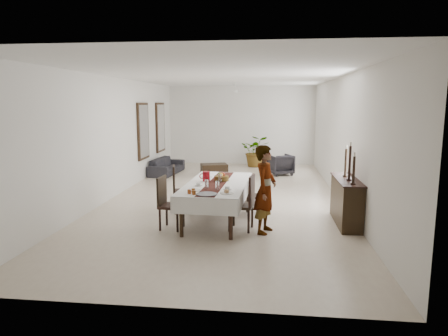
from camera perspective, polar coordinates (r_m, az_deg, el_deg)
floor at (r=10.87m, az=0.22°, el=-4.11°), size 6.00×12.00×0.00m
ceiling at (r=10.60m, az=0.23°, el=12.97°), size 6.00×12.00×0.02m
wall_back at (r=16.58m, az=2.48°, el=6.11°), size 6.00×0.02×3.20m
wall_front at (r=4.74m, az=-7.64°, el=-2.00°), size 6.00×0.02×3.20m
wall_left at (r=11.34m, az=-15.08°, el=4.32°), size 0.02×12.00×3.20m
wall_right at (r=10.71m, az=16.42°, el=3.99°), size 0.02×12.00×3.20m
dining_table_top at (r=8.60m, az=-1.01°, el=-2.40°), size 1.19×2.62×0.05m
table_leg_fl at (r=7.63m, az=-6.12°, el=-7.09°), size 0.08×0.08×0.75m
table_leg_fr at (r=7.45m, az=0.98°, el=-7.44°), size 0.08×0.08×0.75m
table_leg_bl at (r=9.94m, az=-2.47°, el=-3.17°), size 0.08×0.08×0.75m
table_leg_br at (r=9.80m, az=2.97°, el=-3.35°), size 0.08×0.08×0.75m
tablecloth_top at (r=8.59m, az=-1.01°, el=-2.19°), size 1.39×2.82×0.01m
tablecloth_drape_left at (r=8.75m, az=-5.06°, el=-3.05°), size 0.13×2.77×0.32m
tablecloth_drape_right at (r=8.54m, az=3.16°, el=-3.34°), size 0.13×2.77×0.32m
tablecloth_drape_near at (r=7.31m, az=-2.88°, el=-5.52°), size 1.27×0.07×0.32m
tablecloth_drape_far at (r=9.96m, az=0.37°, el=-1.50°), size 1.27×0.07×0.32m
table_runner at (r=8.59m, az=-1.01°, el=-2.13°), size 0.49×2.70×0.00m
red_pitcher at (r=8.77m, az=-2.55°, el=-1.20°), size 0.17×0.17×0.21m
pitcher_handle at (r=8.79m, az=-3.14°, el=-1.18°), size 0.13×0.03×0.13m
wine_glass_near at (r=7.88m, az=-0.96°, el=-2.52°), size 0.08×0.08×0.18m
wine_glass_mid at (r=8.02m, az=-2.49°, el=-2.31°), size 0.08×0.08×0.18m
wine_glass_far at (r=8.61m, az=-0.59°, el=-1.49°), size 0.08×0.08×0.18m
teacup_right at (r=7.91m, az=0.49°, el=-2.91°), size 0.10×0.10×0.06m
saucer_right at (r=7.91m, az=0.49°, el=-3.09°), size 0.16×0.16×0.01m
teacup_left at (r=8.28m, az=-3.65°, el=-2.37°), size 0.10×0.10×0.06m
saucer_left at (r=8.29m, az=-3.65°, el=-2.54°), size 0.16×0.16×0.01m
plate_near_right at (r=7.60m, az=0.37°, el=-3.60°), size 0.26×0.26×0.02m
bread_near_right at (r=7.59m, az=0.37°, el=-3.39°), size 0.10×0.10×0.10m
plate_near_left at (r=7.88m, az=-4.33°, el=-3.16°), size 0.26×0.26×0.02m
plate_far_left at (r=9.22m, az=-2.48°, el=-1.31°), size 0.26×0.26×0.02m
serving_tray at (r=7.50m, az=-2.50°, el=-3.76°), size 0.39×0.39×0.02m
jam_jar_a at (r=7.52m, az=-4.31°, el=-3.52°), size 0.07×0.07×0.08m
jam_jar_b at (r=7.60m, az=-4.99°, el=-3.38°), size 0.07×0.07×0.08m
jam_jar_c at (r=7.69m, az=-4.41°, el=-3.23°), size 0.07×0.07×0.08m
fruit_basket at (r=8.83m, az=-0.36°, el=-1.48°), size 0.32×0.32×0.11m
fruit_red at (r=8.83m, az=-0.13°, el=-0.94°), size 0.10×0.10×0.10m
fruit_green at (r=8.85m, az=-0.60°, el=-0.92°), size 0.09×0.09×0.09m
fruit_yellow at (r=8.76m, az=-0.42°, el=-1.02°), size 0.09×0.09×0.09m
chair_right_near_seat at (r=8.00m, az=2.45°, el=-5.39°), size 0.53×0.53×0.05m
chair_right_near_leg_fl at (r=7.86m, az=3.53°, el=-7.66°), size 0.05×0.05×0.47m
chair_right_near_leg_fr at (r=8.22m, az=4.05°, el=-6.90°), size 0.05×0.05×0.47m
chair_right_near_leg_bl at (r=7.93m, az=0.77°, el=-7.47°), size 0.05×0.05×0.47m
chair_right_near_leg_br at (r=8.29m, az=1.41°, el=-6.72°), size 0.05×0.05×0.47m
chair_right_near_back at (r=7.89m, az=3.99°, el=-3.22°), size 0.11×0.47×0.60m
chair_right_far_seat at (r=9.11m, az=4.47°, el=-4.01°), size 0.46×0.46×0.05m
chair_right_far_leg_fl at (r=9.03m, az=5.62°, el=-5.64°), size 0.05×0.05×0.40m
chair_right_far_leg_fr at (r=9.35m, az=5.38°, el=-5.11°), size 0.05×0.05×0.40m
chair_right_far_leg_bl at (r=8.99m, az=3.50°, el=-5.67°), size 0.05×0.05×0.40m
chair_right_far_leg_br at (r=9.31m, az=3.32°, el=-5.14°), size 0.05×0.05×0.40m
chair_right_far_back at (r=9.07m, az=5.66°, el=-2.29°), size 0.09×0.41×0.52m
chair_left_near_seat at (r=8.13m, az=-7.49°, el=-5.41°), size 0.50×0.50×0.05m
chair_left_near_leg_fl at (r=8.42m, az=-8.19°, el=-6.65°), size 0.05×0.05×0.44m
chair_left_near_leg_fr at (r=8.10m, az=-9.14°, el=-7.33°), size 0.05×0.05×0.44m
chair_left_near_leg_bl at (r=8.30m, az=-5.81°, el=-6.84°), size 0.05×0.05×0.44m
chair_left_near_leg_br at (r=7.97m, az=-6.67°, el=-7.55°), size 0.05×0.05×0.44m
chair_left_near_back at (r=8.13m, az=-8.89°, el=-3.21°), size 0.09×0.45×0.57m
chair_left_far_seat at (r=9.33m, az=-5.84°, el=-3.36°), size 0.55×0.55×0.05m
chair_left_far_leg_fl at (r=9.58m, az=-6.96°, el=-4.63°), size 0.06×0.06×0.46m
chair_left_far_leg_fr at (r=9.21m, az=-6.98°, el=-5.19°), size 0.06×0.06×0.46m
chair_left_far_leg_bl at (r=9.58m, az=-4.69°, el=-4.58°), size 0.06×0.06×0.46m
chair_left_far_leg_br at (r=9.21m, az=-4.61°, el=-5.15°), size 0.06×0.06×0.46m
chair_left_far_back at (r=9.27m, az=-7.17°, el=-1.48°), size 0.14×0.46×0.59m
woman at (r=7.78m, az=5.92°, el=-3.06°), size 0.57×0.72×1.72m
sideboard_body at (r=8.77m, az=17.05°, el=-4.68°), size 0.41×1.55×0.93m
sideboard_top at (r=8.67m, az=17.20°, el=-1.60°), size 0.45×1.61×0.03m
candlestick_near_base at (r=8.12m, az=17.95°, el=-2.14°), size 0.10×0.10×0.03m
candlestick_near_shaft at (r=8.07m, az=18.05°, el=-0.23°), size 0.05×0.05×0.52m
candlestick_near_candle at (r=8.03m, az=18.15°, el=1.88°), size 0.04×0.04×0.08m
candlestick_mid_base at (r=8.52m, az=17.41°, el=-1.59°), size 0.10×0.10×0.03m
candlestick_mid_shaft at (r=8.46m, az=17.52°, el=0.75°), size 0.05×0.05×0.67m
candlestick_mid_candle at (r=8.41m, az=17.65°, el=3.29°), size 0.04×0.04×0.08m
candlestick_far_base at (r=8.91m, az=16.91°, el=-1.09°), size 0.10×0.10×0.03m
candlestick_far_shaft at (r=8.87m, az=17.00°, el=0.81°), size 0.05×0.05×0.57m
candlestick_far_candle at (r=8.83m, az=17.10°, el=2.90°), size 0.04×0.04×0.08m
sofa at (r=14.48m, az=-8.19°, el=0.30°), size 0.95×1.98×0.56m
armchair at (r=14.24m, az=8.03°, el=0.49°), size 1.02×1.04×0.72m
coffee_table at (r=14.01m, az=-1.42°, el=-0.23°), size 1.04×0.85×0.40m
potted_plant at (r=15.92m, az=4.59°, el=2.42°), size 1.19×1.05×1.24m
mirror_frame_near at (r=13.39m, az=-11.48°, el=5.17°), size 0.06×1.05×1.85m
mirror_glass_near at (r=13.38m, az=-11.34°, el=5.17°), size 0.01×0.90×1.70m
mirror_frame_far at (r=15.40m, az=-9.09°, el=5.76°), size 0.06×1.05×1.85m
mirror_glass_far at (r=15.39m, az=-8.96°, el=5.76°), size 0.01×0.90×1.70m
fan_rod at (r=13.57m, az=1.62°, el=11.74°), size 0.04×0.04×0.20m
fan_hub at (r=13.57m, az=1.62°, el=10.90°), size 0.16×0.16×0.08m
fan_blade_n at (r=13.91m, az=1.74°, el=10.86°), size 0.10×0.55×0.01m
fan_blade_s at (r=13.22m, az=1.49°, el=10.94°), size 0.10×0.55×0.01m
fan_blade_e at (r=13.54m, az=3.12°, el=10.89°), size 0.55×0.10×0.01m
fan_blade_w at (r=13.60m, az=0.12°, el=10.90°), size 0.55×0.10×0.01m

